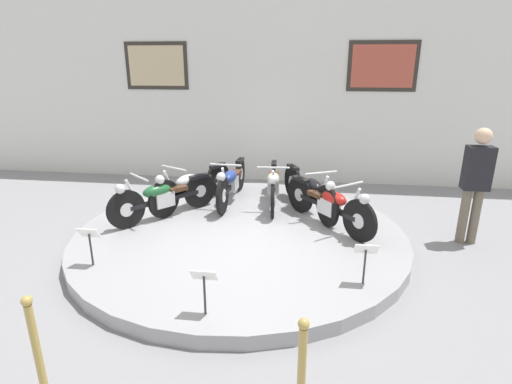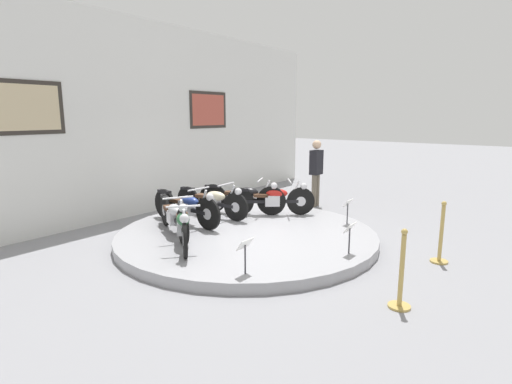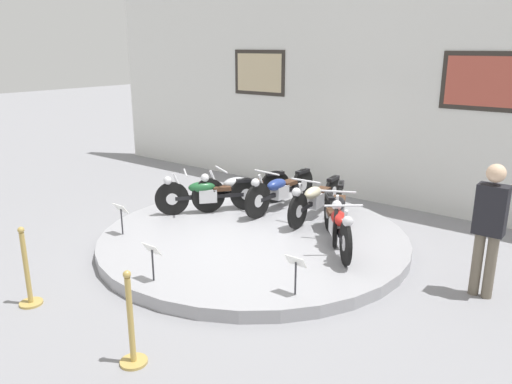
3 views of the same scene
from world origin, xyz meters
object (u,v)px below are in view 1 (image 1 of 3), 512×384
object	(u,v)px
motorcycle_red	(329,203)
visitor_standing	(476,180)
info_placard_front_left	(89,238)
info_placard_front_centre	(204,281)
motorcycle_black	(310,190)
motorcycle_silver	(191,185)
stanchion_post_left_of_entry	(42,373)
motorcycle_cream	(273,183)
motorcycle_green	(163,196)
motorcycle_blue	(231,181)
info_placard_front_right	(366,254)

from	to	relation	value
motorcycle_red	visitor_standing	xyz separation A→B (m)	(2.06, 0.06, 0.44)
info_placard_front_left	info_placard_front_centre	world-z (taller)	same
motorcycle_black	info_placard_front_left	size ratio (longest dim) A/B	3.56
info_placard_front_left	info_placard_front_centre	size ratio (longest dim) A/B	1.00
motorcycle_silver	stanchion_post_left_of_entry	xyz separation A→B (m)	(0.03, -4.17, -0.22)
motorcycle_cream	motorcycle_black	world-z (taller)	motorcycle_black
motorcycle_green	motorcycle_silver	distance (m)	0.66
motorcycle_blue	motorcycle_black	distance (m)	1.44
motorcycle_green	info_placard_front_right	bearing A→B (deg)	-28.87
visitor_standing	motorcycle_black	bearing A→B (deg)	167.59
motorcycle_green	motorcycle_cream	xyz separation A→B (m)	(1.70, 0.93, -0.00)
visitor_standing	stanchion_post_left_of_entry	distance (m)	5.73
motorcycle_cream	motorcycle_red	xyz separation A→B (m)	(0.94, -0.93, 0.01)
visitor_standing	motorcycle_green	bearing A→B (deg)	-179.21
motorcycle_green	motorcycle_black	size ratio (longest dim) A/B	0.84
info_placard_front_left	motorcycle_cream	bearing A→B (deg)	51.63
visitor_standing	stanchion_post_left_of_entry	xyz separation A→B (m)	(-4.36, -3.65, -0.65)
motorcycle_cream	motorcycle_black	size ratio (longest dim) A/B	1.07
motorcycle_red	motorcycle_black	bearing A→B (deg)	117.33
motorcycle_silver	info_placard_front_left	world-z (taller)	motorcycle_silver
info_placard_front_left	visitor_standing	world-z (taller)	visitor_standing
motorcycle_blue	visitor_standing	bearing A→B (deg)	-13.00
info_placard_front_centre	info_placard_front_right	world-z (taller)	same
info_placard_front_centre	stanchion_post_left_of_entry	world-z (taller)	stanchion_post_left_of_entry
motorcycle_black	motorcycle_silver	bearing A→B (deg)	-179.98
motorcycle_silver	motorcycle_cream	bearing A→B (deg)	13.89
info_placard_front_left	visitor_standing	bearing A→B (deg)	18.72
motorcycle_cream	motorcycle_blue	bearing A→B (deg)	179.82
motorcycle_cream	info_placard_front_left	bearing A→B (deg)	-128.37
motorcycle_silver	info_placard_front_left	distance (m)	2.31
motorcycle_silver	stanchion_post_left_of_entry	size ratio (longest dim) A/B	1.75
motorcycle_silver	stanchion_post_left_of_entry	world-z (taller)	stanchion_post_left_of_entry
motorcycle_blue	info_placard_front_right	bearing A→B (deg)	-51.67
motorcycle_black	stanchion_post_left_of_entry	bearing A→B (deg)	-115.67
stanchion_post_left_of_entry	motorcycle_green	bearing A→B (deg)	95.33
motorcycle_red	visitor_standing	bearing A→B (deg)	1.78
motorcycle_silver	stanchion_post_left_of_entry	bearing A→B (deg)	-89.54
motorcycle_green	motorcycle_red	distance (m)	2.64
motorcycle_black	info_placard_front_left	bearing A→B (deg)	-140.24
motorcycle_red	info_placard_front_centre	size ratio (longest dim) A/B	3.04
info_placard_front_right	visitor_standing	distance (m)	2.46
motorcycle_black	motorcycle_red	world-z (taller)	motorcycle_black
info_placard_front_right	stanchion_post_left_of_entry	size ratio (longest dim) A/B	0.50
motorcycle_silver	motorcycle_red	size ratio (longest dim) A/B	1.15
info_placard_front_centre	motorcycle_black	bearing A→B (deg)	71.41
visitor_standing	info_placard_front_left	bearing A→B (deg)	-161.28
motorcycle_silver	info_placard_front_right	bearing A→B (deg)	-39.74
info_placard_front_centre	info_placard_front_right	size ratio (longest dim) A/B	1.00
visitor_standing	motorcycle_blue	bearing A→B (deg)	167.00
motorcycle_red	visitor_standing	world-z (taller)	visitor_standing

